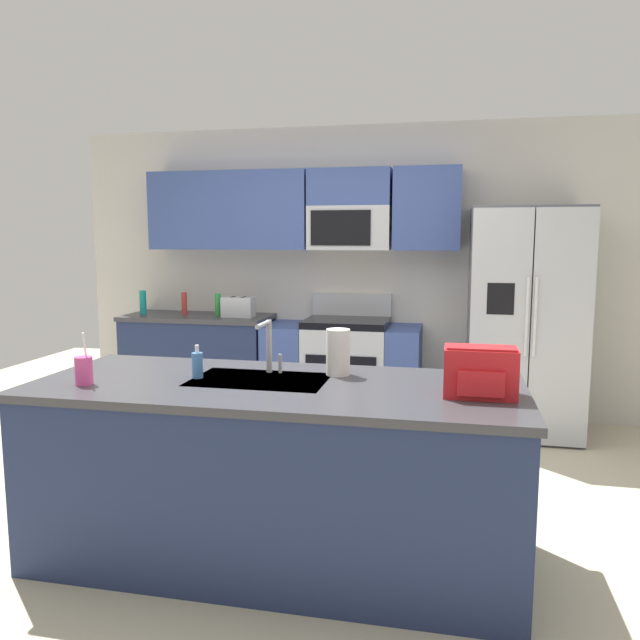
% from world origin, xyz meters
% --- Properties ---
extents(ground_plane, '(9.00, 9.00, 0.00)m').
position_xyz_m(ground_plane, '(0.00, 0.00, 0.00)').
color(ground_plane, beige).
rests_on(ground_plane, ground).
extents(kitchen_wall_unit, '(5.20, 0.43, 2.60)m').
position_xyz_m(kitchen_wall_unit, '(-0.14, 2.08, 1.47)').
color(kitchen_wall_unit, beige).
rests_on(kitchen_wall_unit, ground).
extents(back_counter, '(1.34, 0.63, 0.90)m').
position_xyz_m(back_counter, '(-1.39, 1.80, 0.45)').
color(back_counter, '#1E2A4D').
rests_on(back_counter, ground).
extents(range_oven, '(1.36, 0.61, 1.10)m').
position_xyz_m(range_oven, '(-0.03, 1.80, 0.44)').
color(range_oven, '#B7BABF').
rests_on(range_oven, ground).
extents(refrigerator, '(0.90, 0.76, 1.85)m').
position_xyz_m(refrigerator, '(1.48, 1.73, 0.93)').
color(refrigerator, '#4C4F54').
rests_on(refrigerator, ground).
extents(island_counter, '(2.40, 0.99, 0.90)m').
position_xyz_m(island_counter, '(0.06, -0.62, 0.45)').
color(island_counter, '#1E2A4D').
rests_on(island_counter, ground).
extents(toaster, '(0.28, 0.16, 0.18)m').
position_xyz_m(toaster, '(-0.98, 1.75, 0.99)').
color(toaster, '#B7BABF').
rests_on(toaster, back_counter).
extents(pepper_mill, '(0.05, 0.05, 0.21)m').
position_xyz_m(pepper_mill, '(-1.52, 1.80, 1.00)').
color(pepper_mill, '#B2332D').
rests_on(pepper_mill, back_counter).
extents(bottle_green, '(0.06, 0.06, 0.20)m').
position_xyz_m(bottle_green, '(-1.19, 1.80, 1.00)').
color(bottle_green, green).
rests_on(bottle_green, back_counter).
extents(bottle_teal, '(0.06, 0.06, 0.22)m').
position_xyz_m(bottle_teal, '(-1.93, 1.78, 1.01)').
color(bottle_teal, teal).
rests_on(bottle_teal, back_counter).
extents(sink_faucet, '(0.08, 0.21, 0.28)m').
position_xyz_m(sink_faucet, '(-0.04, -0.43, 1.07)').
color(sink_faucet, '#B7BABF').
rests_on(sink_faucet, island_counter).
extents(drink_cup_pink, '(0.08, 0.08, 0.26)m').
position_xyz_m(drink_cup_pink, '(-0.84, -0.86, 0.97)').
color(drink_cup_pink, '#EA4C93').
rests_on(drink_cup_pink, island_counter).
extents(soap_dispenser, '(0.06, 0.06, 0.17)m').
position_xyz_m(soap_dispenser, '(-0.36, -0.61, 0.97)').
color(soap_dispenser, '#4C8CD8').
rests_on(soap_dispenser, island_counter).
extents(paper_towel_roll, '(0.12, 0.12, 0.24)m').
position_xyz_m(paper_towel_roll, '(0.32, -0.39, 1.02)').
color(paper_towel_roll, white).
rests_on(paper_towel_roll, island_counter).
extents(backpack, '(0.32, 0.22, 0.23)m').
position_xyz_m(backpack, '(1.03, -0.68, 1.02)').
color(backpack, red).
rests_on(backpack, island_counter).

